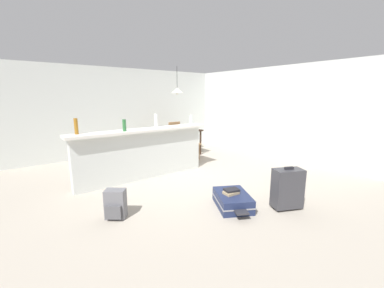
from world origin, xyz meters
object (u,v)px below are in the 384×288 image
(dining_chair_far_side, at_px, (173,135))
(pendant_lamp, at_px, (177,90))
(bottle_green, at_px, (124,125))
(bottle_white, at_px, (156,120))
(dining_chair_near_partition, at_px, (188,141))
(bottle_clear, at_px, (191,120))
(suitcase_flat_navy, at_px, (233,200))
(book_stack, at_px, (231,191))
(backpack_grey, at_px, (115,205))
(dining_table, at_px, (180,133))
(bottle_amber, at_px, (76,126))
(suitcase_upright_charcoal, at_px, (287,188))

(dining_chair_far_side, distance_m, pendant_lamp, 1.44)
(bottle_green, relative_size, bottle_white, 0.79)
(dining_chair_near_partition, bearing_deg, pendant_lamp, 87.18)
(bottle_clear, distance_m, suitcase_flat_navy, 2.44)
(dining_chair_near_partition, xyz_separation_m, book_stack, (-1.21, -2.74, -0.26))
(bottle_white, bearing_deg, dining_chair_near_partition, 24.04)
(bottle_white, xyz_separation_m, bottle_clear, (0.86, -0.11, -0.03))
(suitcase_flat_navy, bearing_deg, backpack_grey, 153.95)
(bottle_clear, bearing_deg, book_stack, -110.72)
(suitcase_flat_navy, bearing_deg, dining_table, 68.50)
(dining_table, height_order, suitcase_flat_navy, dining_table)
(backpack_grey, bearing_deg, dining_chair_far_side, 45.89)
(pendant_lamp, height_order, backpack_grey, pendant_lamp)
(bottle_white, distance_m, bottle_clear, 0.87)
(bottle_green, relative_size, bottle_clear, 1.02)
(bottle_white, xyz_separation_m, dining_table, (1.41, 1.13, -0.54))
(bottle_amber, bearing_deg, suitcase_upright_charcoal, -49.55)
(bottle_green, distance_m, bottle_white, 0.80)
(suitcase_upright_charcoal, bearing_deg, bottle_clear, 87.05)
(bottle_white, bearing_deg, pendant_lamp, 40.49)
(bottle_green, bearing_deg, backpack_grey, -119.17)
(dining_chair_far_side, bearing_deg, bottle_amber, -151.93)
(dining_chair_near_partition, height_order, book_stack, dining_chair_near_partition)
(bottle_amber, xyz_separation_m, dining_table, (3.01, 1.13, -0.54))
(bottle_green, distance_m, dining_chair_near_partition, 2.29)
(bottle_amber, bearing_deg, pendant_lamp, 21.09)
(dining_chair_near_partition, relative_size, pendant_lamp, 1.22)
(suitcase_flat_navy, bearing_deg, bottle_green, 113.61)
(bottle_white, distance_m, dining_chair_near_partition, 1.57)
(bottle_white, relative_size, dining_chair_far_side, 0.31)
(bottle_white, height_order, pendant_lamp, pendant_lamp)
(bottle_white, bearing_deg, bottle_amber, 179.99)
(bottle_white, xyz_separation_m, suitcase_flat_navy, (0.10, -2.18, -1.08))
(suitcase_upright_charcoal, relative_size, book_stack, 2.47)
(dining_chair_far_side, bearing_deg, bottle_green, -141.42)
(dining_chair_near_partition, relative_size, suitcase_upright_charcoal, 1.39)
(bottle_green, bearing_deg, pendant_lamp, 31.53)
(suitcase_flat_navy, xyz_separation_m, book_stack, (-0.02, 0.02, 0.15))
(bottle_green, bearing_deg, suitcase_flat_navy, -66.39)
(book_stack, bearing_deg, backpack_grey, 154.16)
(dining_chair_near_partition, height_order, pendant_lamp, pendant_lamp)
(dining_table, bearing_deg, dining_chair_near_partition, -101.84)
(backpack_grey, relative_size, suitcase_upright_charcoal, 0.63)
(bottle_green, xyz_separation_m, dining_table, (2.19, 1.30, -0.51))
(backpack_grey, bearing_deg, suitcase_flat_navy, -26.05)
(dining_table, xyz_separation_m, dining_chair_far_side, (0.07, 0.51, -0.13))
(bottle_amber, xyz_separation_m, dining_chair_far_side, (3.08, 1.64, -0.67))
(dining_table, bearing_deg, suitcase_flat_navy, -111.50)
(bottle_white, relative_size, backpack_grey, 0.68)
(bottle_clear, bearing_deg, bottle_green, -178.21)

